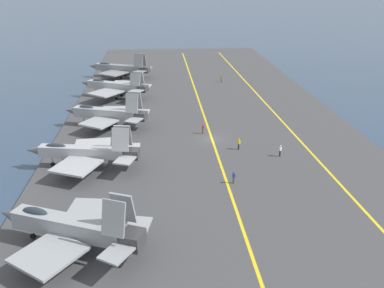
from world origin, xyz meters
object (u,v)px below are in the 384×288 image
object	(u,v)px
crew_brown_vest	(222,79)
crew_white_vest	(280,150)
parked_jet_sixth	(120,68)
crew_blue_vest	(234,177)
parked_jet_second	(70,227)
crew_yellow_vest	(239,143)
parked_jet_fifth	(115,86)
crew_red_vest	(203,128)
parked_jet_third	(85,152)
parked_jet_fourth	(107,113)

from	to	relation	value
crew_brown_vest	crew_white_vest	xyz separation A→B (m)	(-45.52, -1.99, 0.05)
parked_jet_sixth	crew_brown_vest	distance (m)	27.00
crew_white_vest	crew_blue_vest	distance (m)	11.53
parked_jet_second	crew_yellow_vest	bearing A→B (deg)	-42.66
parked_jet_fifth	crew_brown_vest	size ratio (longest dim) A/B	9.39
crew_red_vest	crew_blue_vest	bearing A→B (deg)	-173.52
crew_yellow_vest	crew_blue_vest	bearing A→B (deg)	165.82
parked_jet_third	crew_white_vest	world-z (taller)	parked_jet_third
crew_red_vest	crew_yellow_vest	bearing A→B (deg)	-146.29
parked_jet_second	parked_jet_sixth	bearing A→B (deg)	0.78
parked_jet_second	crew_red_vest	world-z (taller)	parked_jet_second
parked_jet_fifth	crew_yellow_vest	xyz separation A→B (m)	(-30.60, -21.76, -1.61)
parked_jet_sixth	crew_red_vest	world-z (taller)	parked_jet_sixth
crew_white_vest	parked_jet_sixth	bearing A→B (deg)	27.75
parked_jet_fourth	crew_yellow_vest	world-z (taller)	parked_jet_fourth
parked_jet_second	parked_jet_sixth	distance (m)	72.93
crew_red_vest	parked_jet_fourth	bearing A→B (deg)	73.79
crew_white_vest	parked_jet_third	bearing A→B (deg)	92.97
parked_jet_fourth	parked_jet_fifth	size ratio (longest dim) A/B	0.96
crew_red_vest	parked_jet_sixth	bearing A→B (deg)	22.15
parked_jet_fifth	crew_yellow_vest	size ratio (longest dim) A/B	8.78
parked_jet_second	parked_jet_third	distance (m)	18.50
crew_red_vest	crew_blue_vest	distance (m)	18.29
parked_jet_sixth	parked_jet_fifth	bearing A→B (deg)	-178.68
parked_jet_sixth	crew_white_vest	xyz separation A→B (m)	(-53.00, -27.89, -1.46)
parked_jet_fourth	crew_white_vest	bearing A→B (deg)	-119.18
parked_jet_fifth	parked_jet_second	bearing A→B (deg)	-179.41
crew_red_vest	crew_yellow_vest	world-z (taller)	crew_yellow_vest
crew_red_vest	crew_white_vest	size ratio (longest dim) A/B	0.99
parked_jet_sixth	crew_blue_vest	xyz separation A→B (m)	(-60.85, -19.44, -1.52)
parked_jet_sixth	crew_blue_vest	distance (m)	63.89
parked_jet_third	crew_yellow_vest	distance (m)	23.17
crew_yellow_vest	parked_jet_sixth	bearing A→B (deg)	23.98
crew_red_vest	crew_yellow_vest	size ratio (longest dim) A/B	0.97
parked_jet_third	crew_red_vest	bearing A→B (deg)	-56.51
crew_blue_vest	crew_red_vest	bearing A→B (deg)	6.48
crew_red_vest	crew_blue_vest	size ratio (longest dim) A/B	1.05
crew_brown_vest	parked_jet_sixth	bearing A→B (deg)	73.89
parked_jet_third	crew_red_vest	world-z (taller)	parked_jet_third
crew_brown_vest	crew_blue_vest	size ratio (longest dim) A/B	1.01
parked_jet_fifth	crew_brown_vest	bearing A→B (deg)	-65.08
crew_blue_vest	crew_yellow_vest	world-z (taller)	crew_yellow_vest
parked_jet_fifth	parked_jet_sixth	size ratio (longest dim) A/B	0.94
parked_jet_fourth	parked_jet_sixth	size ratio (longest dim) A/B	0.90
parked_jet_fourth	crew_yellow_vest	size ratio (longest dim) A/B	8.44
crew_brown_vest	crew_white_vest	world-z (taller)	crew_white_vest
parked_jet_fifth	crew_blue_vest	bearing A→B (deg)	-155.43
parked_jet_third	crew_blue_vest	distance (m)	20.95
crew_blue_vest	crew_yellow_vest	bearing A→B (deg)	-14.18
parked_jet_sixth	crew_red_vest	size ratio (longest dim) A/B	9.59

